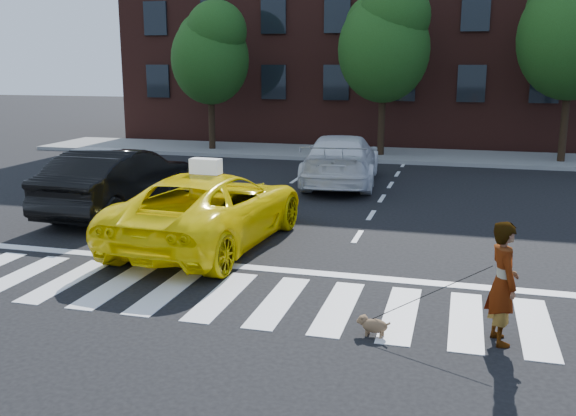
{
  "coord_description": "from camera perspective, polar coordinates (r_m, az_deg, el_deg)",
  "views": [
    {
      "loc": [
        3.8,
        -9.61,
        3.86
      ],
      "look_at": [
        0.57,
        2.16,
        1.1
      ],
      "focal_mm": 40.0,
      "sensor_mm": 36.0,
      "label": 1
    }
  ],
  "objects": [
    {
      "name": "ground",
      "position": [
        11.03,
        -5.89,
        -7.81
      ],
      "size": [
        120.0,
        120.0,
        0.0
      ],
      "primitive_type": "plane",
      "color": "black",
      "rests_on": "ground"
    },
    {
      "name": "crosswalk",
      "position": [
        11.03,
        -5.89,
        -7.78
      ],
      "size": [
        13.0,
        2.4,
        0.01
      ],
      "primitive_type": "cube",
      "color": "silver",
      "rests_on": "ground"
    },
    {
      "name": "stop_line",
      "position": [
        12.45,
        -3.23,
        -5.31
      ],
      "size": [
        12.0,
        0.3,
        0.01
      ],
      "primitive_type": "cube",
      "color": "silver",
      "rests_on": "ground"
    },
    {
      "name": "sidewalk_far",
      "position": [
        27.63,
        7.31,
        4.76
      ],
      "size": [
        30.0,
        4.0,
        0.15
      ],
      "primitive_type": "cube",
      "color": "slate",
      "rests_on": "ground"
    },
    {
      "name": "building",
      "position": [
        34.88,
        9.42,
        16.09
      ],
      "size": [
        26.0,
        10.0,
        12.0
      ],
      "primitive_type": "cube",
      "color": "#49211A",
      "rests_on": "ground"
    },
    {
      "name": "tree_left",
      "position": [
        28.71,
        -6.9,
        13.8
      ],
      "size": [
        3.39,
        3.38,
        6.5
      ],
      "color": "black",
      "rests_on": "ground"
    },
    {
      "name": "tree_mid",
      "position": [
        26.82,
        8.61,
        14.72
      ],
      "size": [
        3.69,
        3.69,
        7.1
      ],
      "color": "black",
      "rests_on": "ground"
    },
    {
      "name": "tree_right",
      "position": [
        26.9,
        24.12,
        14.66
      ],
      "size": [
        4.0,
        4.0,
        7.7
      ],
      "color": "black",
      "rests_on": "ground"
    },
    {
      "name": "taxi",
      "position": [
        13.98,
        -6.9,
        -0.02
      ],
      "size": [
        3.05,
        5.89,
        1.59
      ],
      "primitive_type": "imported",
      "rotation": [
        0.0,
        0.0,
        3.07
      ],
      "color": "#FFE205",
      "rests_on": "ground"
    },
    {
      "name": "black_sedan",
      "position": [
        17.41,
        -14.8,
        2.39
      ],
      "size": [
        2.04,
        5.29,
        1.72
      ],
      "primitive_type": "imported",
      "rotation": [
        0.0,
        0.0,
        3.1
      ],
      "color": "black",
      "rests_on": "ground"
    },
    {
      "name": "white_suv",
      "position": [
        20.92,
        4.76,
        4.31
      ],
      "size": [
        2.8,
        5.78,
        1.62
      ],
      "primitive_type": "imported",
      "rotation": [
        0.0,
        0.0,
        3.24
      ],
      "color": "silver",
      "rests_on": "ground"
    },
    {
      "name": "woman",
      "position": [
        9.44,
        18.56,
        -6.33
      ],
      "size": [
        0.58,
        0.73,
        1.76
      ],
      "primitive_type": "imported",
      "rotation": [
        0.0,
        0.0,
        1.85
      ],
      "color": "#999999",
      "rests_on": "ground"
    },
    {
      "name": "dog",
      "position": [
        9.48,
        7.5,
        -10.25
      ],
      "size": [
        0.51,
        0.27,
        0.29
      ],
      "rotation": [
        0.0,
        0.0,
        -0.21
      ],
      "color": "olive",
      "rests_on": "ground"
    },
    {
      "name": "taxi_sign",
      "position": [
        13.62,
        -7.32,
        3.71
      ],
      "size": [
        0.67,
        0.33,
        0.32
      ],
      "primitive_type": "cube",
      "rotation": [
        0.0,
        0.0,
        3.07
      ],
      "color": "white",
      "rests_on": "taxi"
    }
  ]
}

